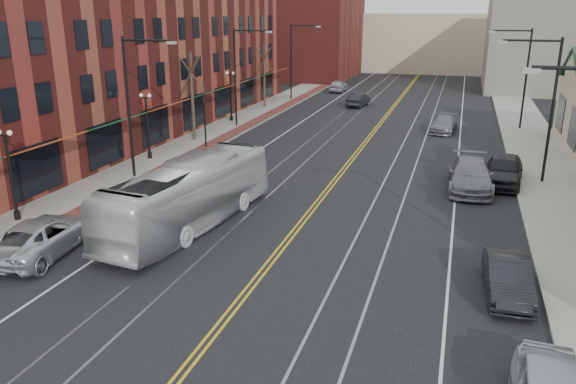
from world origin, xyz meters
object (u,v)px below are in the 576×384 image
Objects in this scene: transit_bus at (190,195)px; parked_car_b at (508,277)px; parked_car_c at (470,175)px; parked_car_d at (503,170)px; parked_suv at (42,236)px.

parked_car_b is (13.52, -2.69, -0.85)m from transit_bus.
transit_bus is 15.65m from parked_car_c.
transit_bus is 2.17× the size of parked_car_d.
parked_car_c is (-1.25, 12.37, 0.15)m from parked_car_b.
parked_suv is at bearing 53.18° from transit_bus.
parked_car_d is (14.07, 11.25, -0.66)m from transit_bus.
parked_car_c is at bearing -132.80° from parked_car_d.
parked_car_c is at bearing -145.54° from parked_suv.
transit_bus is 1.92× the size of parked_car_c.
parked_car_d is (18.47, 15.79, 0.11)m from parked_suv.
parked_suv is 18.01m from parked_car_b.
parked_suv is 1.07× the size of parked_car_d.
transit_bus is 18.03m from parked_car_d.
parked_car_d is at bearing -145.50° from parked_suv.
parked_car_d reaches higher than parked_car_c.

